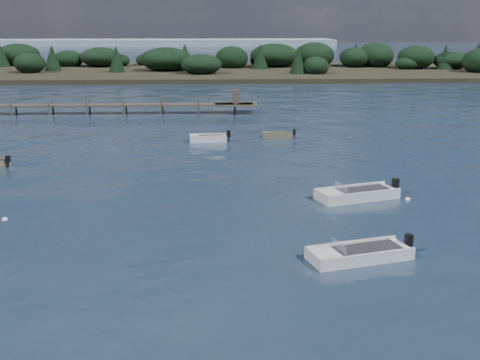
{
  "coord_description": "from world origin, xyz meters",
  "views": [
    {
      "loc": [
        1.58,
        -22.15,
        10.76
      ],
      "look_at": [
        3.06,
        14.0,
        1.0
      ],
      "focal_mm": 45.0,
      "sensor_mm": 36.0,
      "label": 1
    }
  ],
  "objects_px": {
    "dinghy_mid_white_b": "(357,196)",
    "jetty": "(13,106)",
    "dinghy_mid_white_a": "(359,256)",
    "tender_far_grey_b": "(278,136)",
    "tender_far_white": "(208,140)"
  },
  "relations": [
    {
      "from": "dinghy_mid_white_b",
      "to": "tender_far_white",
      "type": "relative_size",
      "value": 1.49
    },
    {
      "from": "dinghy_mid_white_b",
      "to": "tender_far_grey_b",
      "type": "bearing_deg",
      "value": 98.32
    },
    {
      "from": "dinghy_mid_white_b",
      "to": "dinghy_mid_white_a",
      "type": "height_order",
      "value": "dinghy_mid_white_b"
    },
    {
      "from": "dinghy_mid_white_b",
      "to": "jetty",
      "type": "relative_size",
      "value": 0.09
    },
    {
      "from": "dinghy_mid_white_a",
      "to": "dinghy_mid_white_b",
      "type": "bearing_deg",
      "value": 77.69
    },
    {
      "from": "tender_far_grey_b",
      "to": "tender_far_white",
      "type": "relative_size",
      "value": 0.84
    },
    {
      "from": "dinghy_mid_white_a",
      "to": "tender_far_white",
      "type": "relative_size",
      "value": 1.41
    },
    {
      "from": "dinghy_mid_white_b",
      "to": "tender_far_white",
      "type": "distance_m",
      "value": 20.42
    },
    {
      "from": "dinghy_mid_white_b",
      "to": "jetty",
      "type": "xyz_separation_m",
      "value": [
        -31.97,
        34.96,
        0.81
      ]
    },
    {
      "from": "dinghy_mid_white_a",
      "to": "jetty",
      "type": "bearing_deg",
      "value": 123.87
    },
    {
      "from": "jetty",
      "to": "tender_far_white",
      "type": "bearing_deg",
      "value": -36.58
    },
    {
      "from": "tender_far_grey_b",
      "to": "jetty",
      "type": "bearing_deg",
      "value": 152.24
    },
    {
      "from": "dinghy_mid_white_b",
      "to": "tender_far_grey_b",
      "type": "distance_m",
      "value": 19.86
    },
    {
      "from": "jetty",
      "to": "dinghy_mid_white_b",
      "type": "bearing_deg",
      "value": -47.56
    },
    {
      "from": "dinghy_mid_white_b",
      "to": "dinghy_mid_white_a",
      "type": "distance_m",
      "value": 9.77
    }
  ]
}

